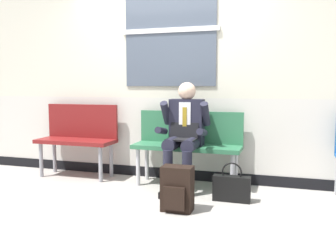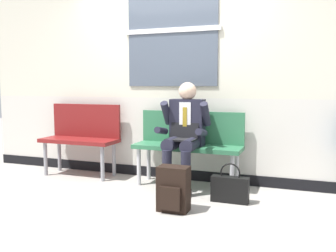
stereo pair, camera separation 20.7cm
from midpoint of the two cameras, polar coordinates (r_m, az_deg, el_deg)
name	(u,v)px [view 2 (the right image)]	position (r m, az deg, el deg)	size (l,w,h in m)	color
ground_plane	(150,191)	(4.32, -1.38, -10.04)	(18.00, 18.00, 0.00)	#9E9991
station_wall	(170,71)	(4.78, 1.64, 8.53)	(5.59, 0.16, 2.80)	beige
bench_with_person	(189,141)	(4.46, 4.62, -2.34)	(1.30, 0.42, 0.90)	#2D6B47
bench_empty	(82,134)	(5.09, -12.10, -1.21)	(1.04, 0.42, 0.96)	maroon
person_seated	(184,132)	(4.25, 3.91, -1.00)	(0.57, 0.70, 1.25)	#1E1E2D
backpack	(173,189)	(3.59, 2.51, -9.85)	(0.30, 0.22, 0.44)	black
handbag	(230,189)	(3.94, 11.13, -9.56)	(0.39, 0.11, 0.42)	black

